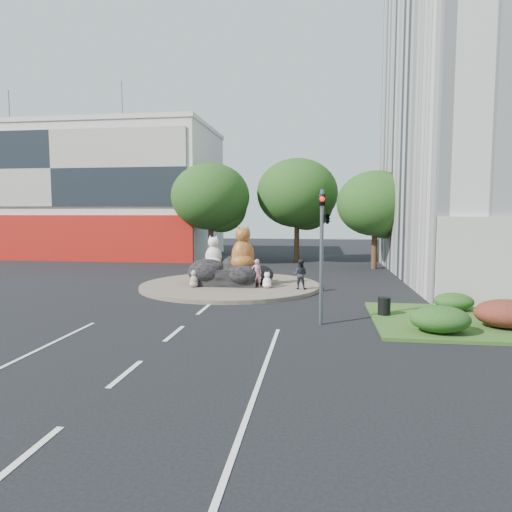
% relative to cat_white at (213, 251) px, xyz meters
% --- Properties ---
extents(ground, '(120.00, 120.00, 0.00)m').
position_rel_cat_white_xyz_m(ground, '(0.99, -10.11, -2.01)').
color(ground, black).
rests_on(ground, ground).
extents(roundabout_island, '(10.00, 10.00, 0.20)m').
position_rel_cat_white_xyz_m(roundabout_island, '(0.99, -0.11, -1.91)').
color(roundabout_island, brown).
rests_on(roundabout_island, ground).
extents(rock_plinth, '(3.20, 2.60, 0.90)m').
position_rel_cat_white_xyz_m(rock_plinth, '(0.99, -0.11, -1.36)').
color(rock_plinth, black).
rests_on(rock_plinth, roundabout_island).
extents(shophouse_block, '(25.20, 12.30, 17.40)m').
position_rel_cat_white_xyz_m(shophouse_block, '(-17.02, 17.80, 4.18)').
color(shophouse_block, silver).
rests_on(shophouse_block, ground).
extents(grass_verge, '(10.00, 6.00, 0.12)m').
position_rel_cat_white_xyz_m(grass_verge, '(12.99, -7.11, -1.95)').
color(grass_verge, '#30501A').
rests_on(grass_verge, ground).
extents(tree_left, '(6.46, 6.46, 8.27)m').
position_rel_cat_white_xyz_m(tree_left, '(-2.94, 11.95, 3.24)').
color(tree_left, '#382314').
rests_on(tree_left, ground).
extents(tree_mid, '(6.84, 6.84, 8.76)m').
position_rel_cat_white_xyz_m(tree_mid, '(4.06, 13.95, 3.55)').
color(tree_mid, '#382314').
rests_on(tree_mid, ground).
extents(tree_right, '(5.70, 5.70, 7.30)m').
position_rel_cat_white_xyz_m(tree_right, '(10.06, 9.95, 2.62)').
color(tree_right, '#382314').
rests_on(tree_right, ground).
extents(hedge_near_green, '(2.00, 1.60, 0.90)m').
position_rel_cat_white_xyz_m(hedge_near_green, '(9.99, -9.11, -1.44)').
color(hedge_near_green, '#1B3A12').
rests_on(hedge_near_green, grass_verge).
extents(hedge_red, '(2.20, 1.76, 0.99)m').
position_rel_cat_white_xyz_m(hedge_red, '(12.49, -8.11, -1.39)').
color(hedge_red, '#491314').
rests_on(hedge_red, grass_verge).
extents(hedge_back_green, '(1.60, 1.28, 0.72)m').
position_rel_cat_white_xyz_m(hedge_back_green, '(11.49, -5.31, -1.53)').
color(hedge_back_green, '#1B3A12').
rests_on(hedge_back_green, grass_verge).
extents(traffic_light, '(0.44, 1.24, 5.00)m').
position_rel_cat_white_xyz_m(traffic_light, '(6.08, -8.12, 1.62)').
color(traffic_light, '#595B60').
rests_on(traffic_light, ground).
extents(street_lamp, '(2.34, 0.22, 8.06)m').
position_rel_cat_white_xyz_m(street_lamp, '(13.80, -2.11, 2.55)').
color(street_lamp, '#595B60').
rests_on(street_lamp, ground).
extents(cat_white, '(1.19, 1.06, 1.81)m').
position_rel_cat_white_xyz_m(cat_white, '(0.00, 0.00, 0.00)').
color(cat_white, silver).
rests_on(cat_white, rock_plinth).
extents(cat_tabby, '(1.82, 1.71, 2.41)m').
position_rel_cat_white_xyz_m(cat_tabby, '(1.79, -0.61, 0.30)').
color(cat_tabby, '#C38528').
rests_on(cat_tabby, rock_plinth).
extents(kitten_calico, '(0.74, 0.72, 0.94)m').
position_rel_cat_white_xyz_m(kitten_calico, '(-0.74, -1.47, -1.33)').
color(kitten_calico, beige).
rests_on(kitten_calico, roundabout_island).
extents(kitten_white, '(0.66, 0.62, 0.88)m').
position_rel_cat_white_xyz_m(kitten_white, '(3.18, -1.22, -1.37)').
color(kitten_white, white).
rests_on(kitten_white, roundabout_island).
extents(pedestrian_pink, '(0.66, 0.55, 1.53)m').
position_rel_cat_white_xyz_m(pedestrian_pink, '(2.62, -1.24, -1.04)').
color(pedestrian_pink, '#C07C8C').
rests_on(pedestrian_pink, roundabout_island).
extents(pedestrian_dark, '(0.85, 0.73, 1.54)m').
position_rel_cat_white_xyz_m(pedestrian_dark, '(4.94, -1.33, -1.03)').
color(pedestrian_dark, black).
rests_on(pedestrian_dark, roundabout_island).
extents(parked_car, '(4.13, 1.80, 1.32)m').
position_rel_cat_white_xyz_m(parked_car, '(-14.81, 12.73, -1.34)').
color(parked_car, '#AFB2B7').
rests_on(parked_car, ground).
extents(litter_bin, '(0.59, 0.59, 0.70)m').
position_rel_cat_white_xyz_m(litter_bin, '(8.49, -6.62, -1.54)').
color(litter_bin, black).
rests_on(litter_bin, grass_verge).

